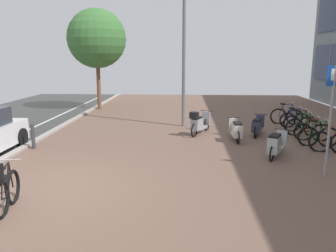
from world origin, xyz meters
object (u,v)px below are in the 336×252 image
at_px(bicycle_rack_06, 286,116).
at_px(parking_sign, 331,110).
at_px(bicycle_rack_04, 300,123).
at_px(lamp_post, 184,46).
at_px(street_tree, 97,39).
at_px(scooter_mid, 257,126).
at_px(bicycle_rack_00, 331,142).
at_px(bicycle_foreground, 5,191).
at_px(bicycle_rack_01, 318,136).
at_px(scooter_far, 276,144).
at_px(scooter_extra, 236,130).
at_px(bicycle_rack_03, 304,127).
at_px(bicycle_rack_05, 295,120).
at_px(scooter_near, 199,123).
at_px(bollard_far, 33,136).
at_px(bicycle_rack_02, 312,132).

relative_size(bicycle_rack_06, parking_sign, 0.51).
distance_m(bicycle_rack_04, lamp_post, 5.77).
distance_m(parking_sign, street_tree, 14.04).
xyz_separation_m(scooter_mid, street_tree, (-7.84, 6.39, 3.65)).
xyz_separation_m(bicycle_rack_00, bicycle_rack_04, (0.06, 3.10, -0.01)).
xyz_separation_m(bicycle_foreground, bicycle_rack_01, (8.10, 5.27, -0.05)).
distance_m(bicycle_rack_01, scooter_far, 2.25).
bearing_deg(bicycle_rack_04, scooter_extra, -149.47).
distance_m(bicycle_rack_03, scooter_extra, 2.87).
bearing_deg(scooter_mid, parking_sign, -79.64).
bearing_deg(scooter_far, bicycle_foreground, -148.22).
height_order(bicycle_rack_03, street_tree, street_tree).
distance_m(bicycle_rack_05, scooter_far, 4.88).
xyz_separation_m(bicycle_rack_00, bicycle_rack_03, (-0.05, 2.32, -0.00)).
relative_size(scooter_near, bollard_far, 2.09).
xyz_separation_m(bicycle_rack_00, scooter_near, (-4.09, 2.33, 0.10)).
height_order(bicycle_rack_02, parking_sign, parking_sign).
relative_size(bicycle_rack_03, bollard_far, 1.65).
bearing_deg(scooter_far, street_tree, 130.05).
bearing_deg(bicycle_rack_00, bicycle_foreground, -151.23).
relative_size(bicycle_rack_02, bicycle_rack_05, 0.99).
distance_m(bicycle_rack_04, street_tree, 11.81).
bearing_deg(bicycle_rack_00, scooter_mid, 128.62).
xyz_separation_m(bicycle_rack_02, bicycle_rack_03, (-0.02, 0.77, 0.02)).
bearing_deg(bollard_far, scooter_extra, 11.77).
xyz_separation_m(bicycle_rack_01, scooter_far, (-1.78, -1.36, 0.05)).
height_order(bicycle_rack_00, parking_sign, parking_sign).
relative_size(bicycle_rack_00, bicycle_rack_06, 0.93).
bearing_deg(bicycle_foreground, scooter_near, 59.03).
relative_size(scooter_near, scooter_mid, 1.02).
relative_size(bicycle_rack_01, bollard_far, 1.67).
relative_size(bicycle_rack_01, scooter_near, 0.80).
relative_size(bicycle_rack_01, bicycle_rack_06, 0.96).
xyz_separation_m(bicycle_rack_06, lamp_post, (-4.69, -0.69, 3.09)).
height_order(bicycle_rack_02, bicycle_rack_05, bicycle_rack_05).
relative_size(bicycle_rack_06, scooter_far, 0.88).
height_order(bicycle_rack_01, bicycle_rack_03, same).
height_order(bicycle_rack_03, bollard_far, bicycle_rack_03).
bearing_deg(bicycle_rack_02, street_tree, 143.53).
xyz_separation_m(scooter_near, street_tree, (-5.57, 6.35, 3.57)).
bearing_deg(bicycle_rack_04, bicycle_rack_06, 93.26).
distance_m(bicycle_rack_00, scooter_extra, 3.12).
height_order(bicycle_rack_03, scooter_extra, bicycle_rack_03).
height_order(bicycle_rack_04, lamp_post, lamp_post).
relative_size(bicycle_rack_04, bicycle_rack_05, 1.05).
xyz_separation_m(scooter_far, lamp_post, (-2.84, 4.54, 3.05)).
xyz_separation_m(lamp_post, bollard_far, (-4.96, -3.97, -3.04)).
bearing_deg(bicycle_rack_03, scooter_mid, -178.86).
bearing_deg(bicycle_rack_04, bicycle_rack_01, -93.92).
bearing_deg(scooter_near, bicycle_rack_03, -0.10).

